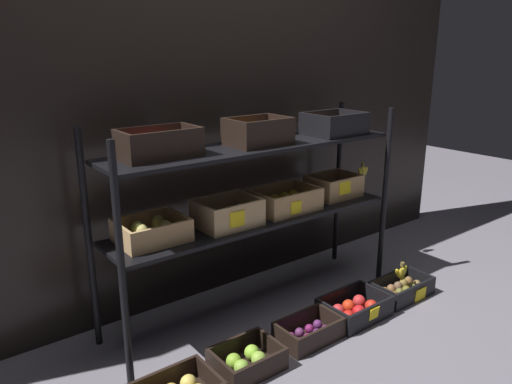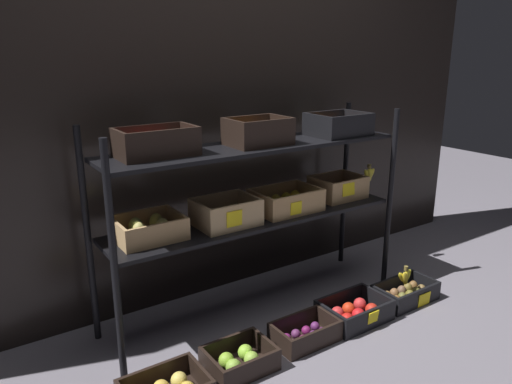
# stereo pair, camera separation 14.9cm
# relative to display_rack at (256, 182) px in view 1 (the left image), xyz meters

# --- Properties ---
(ground_plane) EXTENTS (10.00, 10.00, 0.00)m
(ground_plane) POSITION_rel_display_rack_xyz_m (0.00, -0.00, -0.74)
(ground_plane) COLOR slate
(storefront_wall) EXTENTS (4.08, 0.12, 2.17)m
(storefront_wall) POSITION_rel_display_rack_xyz_m (0.00, 0.39, 0.34)
(storefront_wall) COLOR black
(storefront_wall) RESTS_ON ground_plane
(display_rack) EXTENTS (1.79, 0.42, 1.09)m
(display_rack) POSITION_rel_display_rack_xyz_m (0.00, 0.00, 0.00)
(display_rack) COLOR black
(display_rack) RESTS_ON ground_plane
(crate_ground_apple_green) EXTENTS (0.31, 0.23, 0.11)m
(crate_ground_apple_green) POSITION_rel_display_rack_xyz_m (-0.38, -0.42, -0.69)
(crate_ground_apple_green) COLOR black
(crate_ground_apple_green) RESTS_ON ground_plane
(crate_ground_plum) EXTENTS (0.33, 0.20, 0.11)m
(crate_ground_plum) POSITION_rel_display_rack_xyz_m (0.01, -0.42, -0.70)
(crate_ground_plum) COLOR black
(crate_ground_plum) RESTS_ON ground_plane
(crate_ground_apple_red) EXTENTS (0.37, 0.26, 0.12)m
(crate_ground_apple_red) POSITION_rel_display_rack_xyz_m (0.36, -0.41, -0.69)
(crate_ground_apple_red) COLOR black
(crate_ground_apple_red) RESTS_ON ground_plane
(crate_ground_kiwi) EXTENTS (0.37, 0.21, 0.11)m
(crate_ground_kiwi) POSITION_rel_display_rack_xyz_m (0.76, -0.43, -0.70)
(crate_ground_kiwi) COLOR black
(crate_ground_kiwi) RESTS_ON ground_plane
(banana_bunch_loose) EXTENTS (0.12, 0.05, 0.11)m
(banana_bunch_loose) POSITION_rel_display_rack_xyz_m (0.75, -0.43, -0.58)
(banana_bunch_loose) COLOR brown
(banana_bunch_loose) RESTS_ON crate_ground_kiwi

